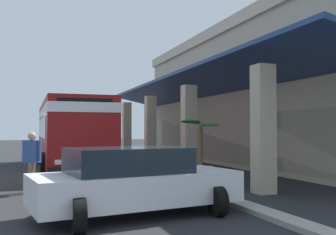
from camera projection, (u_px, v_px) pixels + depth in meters
ground at (222, 169)px, 18.59m from camera, size 120.00×120.00×0.00m
curb_strip at (135, 167)px, 18.85m from camera, size 27.12×0.50×0.12m
plaza_building at (300, 97)px, 22.18m from camera, size 22.90×13.63×7.43m
transit_bus at (70, 130)px, 18.95m from camera, size 11.22×2.87×3.34m
parked_sedan_white at (134, 181)px, 8.47m from camera, size 2.85×4.61×1.47m
pedestrian at (32, 158)px, 11.57m from camera, size 0.56×0.54×1.78m
potted_palm at (200, 163)px, 14.28m from camera, size 1.97×1.47×2.24m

